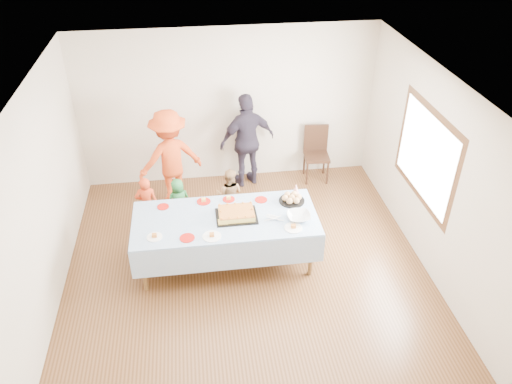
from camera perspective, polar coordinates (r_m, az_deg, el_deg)
ground at (r=7.17m, az=-1.09°, el=-8.43°), size 5.00×5.00×0.00m
room_walls at (r=6.15m, az=-0.77°, el=4.04°), size 5.04×5.04×2.72m
party_table at (r=6.80m, az=-3.52°, el=-3.31°), size 2.50×1.10×0.78m
birthday_cake at (r=6.75m, az=-2.26°, el=-2.51°), size 0.56×0.43×0.10m
rolls_tray at (r=7.07m, az=4.11°, el=-0.76°), size 0.37×0.37×0.11m
punch_bowl at (r=6.73m, az=4.91°, el=-2.83°), size 0.32×0.32×0.08m
party_hat at (r=7.21m, az=4.58°, el=0.36°), size 0.10×0.10×0.17m
fork_pile at (r=6.71m, az=2.04°, el=-2.94°), size 0.24×0.18×0.07m
plate_red_far_a at (r=7.07m, az=-10.58°, el=-1.67°), size 0.17×0.17×0.01m
plate_red_far_b at (r=7.10m, az=-6.00°, el=-1.08°), size 0.20×0.20×0.01m
plate_red_far_c at (r=7.12m, az=-3.14°, el=-0.84°), size 0.17×0.17×0.01m
plate_red_far_d at (r=7.10m, az=0.58°, el=-0.88°), size 0.18×0.18×0.01m
plate_red_near at (r=6.46m, az=-7.87°, el=-5.22°), size 0.19×0.19×0.01m
plate_white_left at (r=6.54m, az=-11.51°, el=-5.07°), size 0.20×0.20×0.01m
plate_white_mid at (r=6.45m, az=-5.06°, el=-5.08°), size 0.24×0.24×0.01m
plate_white_right at (r=6.58m, az=4.29°, el=-4.11°), size 0.24×0.24×0.01m
dining_chair at (r=8.93m, az=6.89°, el=4.81°), size 0.46×0.46×0.98m
toddler_left at (r=7.72m, az=-12.33°, el=-1.42°), size 0.34×0.23×0.94m
toddler_mid at (r=7.87m, az=-8.81°, el=-1.03°), size 0.44×0.37×0.77m
toddler_right at (r=7.84m, az=-3.04°, el=-0.28°), size 0.51×0.45×0.89m
adult_left at (r=8.17m, az=-9.77°, el=3.88°), size 1.20×0.91×1.64m
adult_right at (r=8.53m, az=-1.00°, el=5.88°), size 1.06×0.69×1.68m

